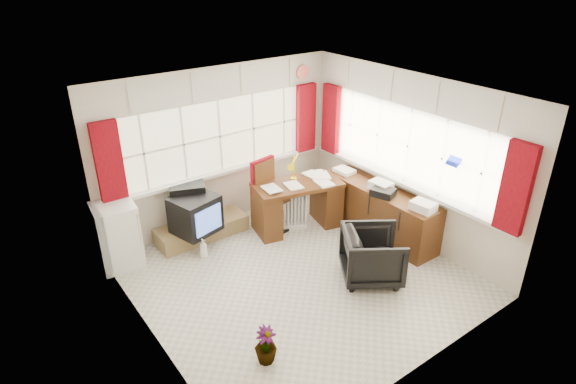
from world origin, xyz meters
The scene contains 20 objects.
ground centered at (0.00, 0.00, 0.00)m, with size 4.00×4.00×0.00m, color beige.
room_walls centered at (0.00, 0.00, 1.50)m, with size 4.00×4.00×4.00m.
window_back centered at (0.00, 1.94, 0.95)m, with size 3.70×0.12×3.60m.
window_right centered at (1.94, 0.00, 0.95)m, with size 0.12×3.70×3.60m.
curtains centered at (0.92, 0.93, 1.46)m, with size 3.83×3.83×1.15m.
overhead_cabinets centered at (0.98, 0.98, 2.25)m, with size 3.98×3.98×0.48m.
desk centered at (0.81, 1.09, 0.43)m, with size 1.46×0.95×0.81m.
desk_lamp centered at (0.85, 1.24, 1.06)m, with size 0.17×0.16×0.42m.
task_chair centered at (0.46, 1.38, 0.60)m, with size 0.56×0.58×1.13m.
office_chair centered at (0.79, -0.58, 0.35)m, with size 0.76×0.78×0.71m, color black.
radiator centered at (0.75, 1.08, 0.23)m, with size 0.41×0.29×0.57m.
credenza centered at (1.73, 0.20, 0.39)m, with size 0.50×2.00×0.85m.
file_tray centered at (1.58, 0.04, 0.80)m, with size 0.25×0.33×0.11m, color black.
tv_bench centered at (-0.55, 1.72, 0.12)m, with size 1.40×0.50×0.25m, color olive.
crt_tv centered at (-0.72, 1.54, 0.53)m, with size 0.73×0.69×0.55m.
hifi_stack centered at (-0.69, 1.82, 0.55)m, with size 0.71×0.58×0.64m.
mini_fridge centered at (-1.80, 1.74, 0.46)m, with size 0.60×0.61×0.93m.
spray_bottle_a centered at (-0.79, 1.20, 0.15)m, with size 0.11×0.11×0.29m, color silver.
spray_bottle_b centered at (0.04, 1.62, 0.10)m, with size 0.09×0.09×0.20m, color #90D6CF.
flower_vase centered at (-1.18, -0.97, 0.21)m, with size 0.24×0.24×0.43m, color black.
Camera 1 is at (-3.27, -4.20, 3.91)m, focal length 30.00 mm.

